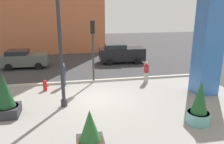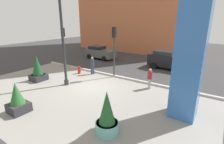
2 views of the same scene
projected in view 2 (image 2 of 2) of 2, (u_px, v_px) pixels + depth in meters
ground_plane at (118, 74)px, 16.73m from camera, size 60.00×60.00×0.00m
plaza_pavement at (72, 96)px, 11.99m from camera, size 18.00×10.00×0.02m
curb_strip at (113, 75)px, 16.02m from camera, size 18.00×0.24×0.16m
lamp_post at (63, 44)px, 13.00m from camera, size 0.44×0.44×6.78m
art_pillar_blue at (189, 63)px, 8.66m from camera, size 1.35×1.35×6.00m
potted_plant_by_pillar at (38, 69)px, 14.71m from camera, size 1.21×1.21×2.28m
potted_plant_near_right at (107, 116)px, 7.80m from camera, size 1.10×1.10×2.13m
potted_plant_curbside at (17, 100)px, 9.64m from camera, size 1.05×1.05×1.81m
fire_hydrant at (79, 70)px, 16.74m from camera, size 0.36×0.26×0.75m
traffic_light_far_side at (114, 44)px, 15.01m from camera, size 0.28×0.42×4.52m
traffic_light_corner at (64, 41)px, 18.36m from camera, size 0.28×0.42×4.25m
car_curb_east at (100, 52)px, 23.02m from camera, size 4.14×2.16×1.65m
car_intersection at (169, 60)px, 18.19m from camera, size 4.53×2.21×1.90m
pedestrian_on_sidewalk at (92, 65)px, 16.38m from camera, size 0.44×0.44×1.72m
pedestrian_by_curb at (150, 78)px, 12.95m from camera, size 0.47×0.47×1.60m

